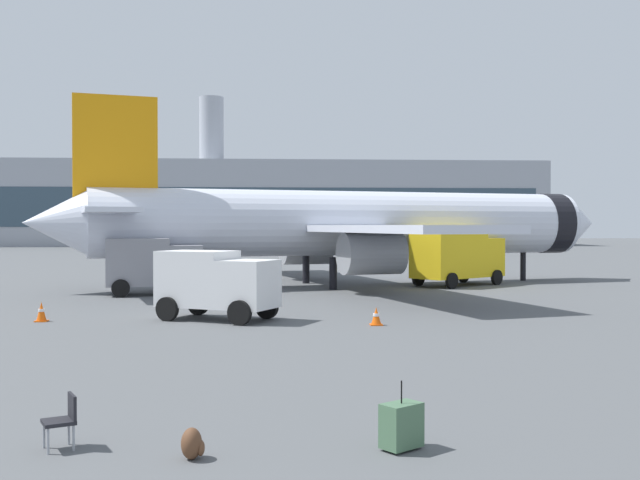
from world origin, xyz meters
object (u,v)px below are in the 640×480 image
object	(u,v)px
service_truck	(153,263)
fuel_truck	(457,256)
airplane_at_gate	(347,224)
gate_chair	(64,418)
safety_cone_mid	(41,312)
rolling_suitcase	(401,425)
traveller_backpack	(193,444)
safety_cone_near	(376,316)
cargo_van	(216,281)

from	to	relation	value
service_truck	fuel_truck	size ratio (longest dim) A/B	0.83
airplane_at_gate	gate_chair	xyz separation A→B (m)	(-7.80, -32.35, -3.16)
service_truck	safety_cone_mid	bearing A→B (deg)	-102.66
fuel_truck	rolling_suitcase	xyz separation A→B (m)	(-8.95, -32.25, -1.38)
fuel_truck	traveller_backpack	size ratio (longest dim) A/B	12.98
safety_cone_near	fuel_truck	bearing A→B (deg)	67.31
service_truck	safety_cone_near	bearing A→B (deg)	-52.00
traveller_backpack	airplane_at_gate	bearing A→B (deg)	80.22
fuel_truck	airplane_at_gate	bearing A→B (deg)	175.67
safety_cone_mid	rolling_suitcase	distance (m)	19.74
traveller_backpack	safety_cone_mid	bearing A→B (deg)	113.27
airplane_at_gate	service_truck	world-z (taller)	airplane_at_gate
service_truck	cargo_van	distance (m)	11.38
airplane_at_gate	safety_cone_mid	size ratio (longest dim) A/B	48.30
airplane_at_gate	safety_cone_mid	world-z (taller)	airplane_at_gate
service_truck	safety_cone_mid	size ratio (longest dim) A/B	7.05
airplane_at_gate	traveller_backpack	bearing A→B (deg)	-99.78
cargo_van	gate_chair	size ratio (longest dim) A/B	5.61
cargo_van	traveller_backpack	world-z (taller)	cargo_van
safety_cone_near	safety_cone_mid	distance (m)	12.37
cargo_van	gate_chair	xyz separation A→B (m)	(-1.23, -16.39, -0.95)
cargo_van	traveller_backpack	xyz separation A→B (m)	(0.87, -17.06, -1.22)
gate_chair	rolling_suitcase	bearing A→B (deg)	-4.28
safety_cone_mid	traveller_backpack	bearing A→B (deg)	-66.73
airplane_at_gate	cargo_van	size ratio (longest dim) A/B	7.30
safety_cone_mid	gate_chair	distance (m)	17.10
safety_cone_mid	service_truck	bearing A→B (deg)	77.34
safety_cone_near	rolling_suitcase	distance (m)	14.97
safety_cone_near	safety_cone_mid	xyz separation A→B (m)	(-12.23, 1.82, 0.04)
fuel_truck	rolling_suitcase	world-z (taller)	fuel_truck
rolling_suitcase	traveller_backpack	xyz separation A→B (m)	(-3.25, -0.27, -0.16)
safety_cone_mid	traveller_backpack	distance (m)	18.47
airplane_at_gate	safety_cone_near	bearing A→B (deg)	-92.42
cargo_van	rolling_suitcase	distance (m)	17.32
safety_cone_near	traveller_backpack	world-z (taller)	safety_cone_near
traveller_backpack	gate_chair	xyz separation A→B (m)	(-2.10, 0.67, 0.27)
airplane_at_gate	safety_cone_mid	bearing A→B (deg)	-128.97
fuel_truck	rolling_suitcase	size ratio (longest dim) A/B	5.66
rolling_suitcase	airplane_at_gate	bearing A→B (deg)	85.74
gate_chair	airplane_at_gate	bearing A→B (deg)	76.45
airplane_at_gate	fuel_truck	xyz separation A→B (m)	(6.51, -0.49, -1.88)
rolling_suitcase	traveller_backpack	world-z (taller)	rolling_suitcase
cargo_van	safety_cone_near	world-z (taller)	cargo_van
airplane_at_gate	rolling_suitcase	distance (m)	33.00
safety_cone_near	gate_chair	distance (m)	16.10
cargo_van	safety_cone_near	size ratio (longest dim) A/B	7.50
airplane_at_gate	fuel_truck	bearing A→B (deg)	-4.33
cargo_van	traveller_backpack	bearing A→B (deg)	-87.07
service_truck	traveller_backpack	bearing A→B (deg)	-80.01
airplane_at_gate	gate_chair	bearing A→B (deg)	-103.55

